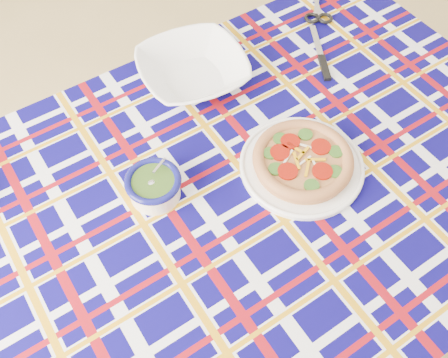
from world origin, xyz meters
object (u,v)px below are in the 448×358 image
dining_table (228,213)px  pesto_bowl (154,185)px  main_focaccia_plate (303,160)px  serving_bowl (193,71)px

dining_table → pesto_bowl: 0.20m
main_focaccia_plate → pesto_bowl: (-0.32, 0.12, 0.01)m
main_focaccia_plate → dining_table: bearing=172.2°
dining_table → main_focaccia_plate: size_ratio=5.43×
dining_table → main_focaccia_plate: main_focaccia_plate is taller
pesto_bowl → serving_bowl: (0.25, 0.26, -0.00)m
pesto_bowl → serving_bowl: bearing=45.9°
pesto_bowl → serving_bowl: pesto_bowl is taller
pesto_bowl → dining_table: bearing=-34.3°
dining_table → pesto_bowl: size_ratio=12.94×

